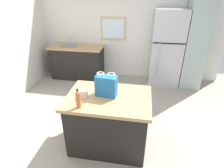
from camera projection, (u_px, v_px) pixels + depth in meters
ground at (114, 134)px, 3.18m from camera, size 6.08×6.08×0.00m
back_wall at (129, 31)px, 4.81m from camera, size 4.80×0.13×2.51m
kitchen_island at (109, 121)px, 2.80m from camera, size 1.21×0.86×0.88m
refrigerator at (166, 49)px, 4.47m from camera, size 0.73×0.67×1.86m
tall_cabinet at (195, 43)px, 4.30m from camera, size 0.50×0.60×2.22m
sink_counter at (78, 62)px, 5.05m from camera, size 1.41×0.65×1.07m
shopping_bag at (106, 86)px, 2.56m from camera, size 0.31×0.18×0.35m
small_box at (83, 94)px, 2.56m from camera, size 0.11×0.11×0.12m
bottle at (78, 99)px, 2.31m from camera, size 0.06×0.06×0.27m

